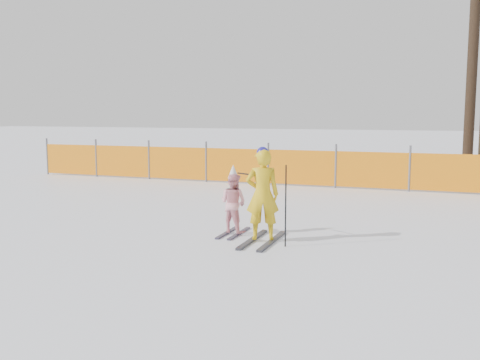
{
  "coord_description": "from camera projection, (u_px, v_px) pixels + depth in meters",
  "views": [
    {
      "loc": [
        3.04,
        -7.89,
        2.13
      ],
      "look_at": [
        0.0,
        0.5,
        1.0
      ],
      "focal_mm": 40.0,
      "sensor_mm": 36.0,
      "label": 1
    }
  ],
  "objects": [
    {
      "name": "ski_poles",
      "position": [
        275.0,
        197.0,
        8.62
      ],
      "size": [
        1.01,
        0.53,
        1.31
      ],
      "color": "black",
      "rests_on": "ground"
    },
    {
      "name": "safety_fence",
      "position": [
        269.0,
        166.0,
        15.8
      ],
      "size": [
        16.07,
        0.06,
        1.25
      ],
      "color": "#595960",
      "rests_on": "ground"
    },
    {
      "name": "child",
      "position": [
        233.0,
        202.0,
        9.38
      ],
      "size": [
        0.59,
        1.02,
        1.23
      ],
      "color": "black",
      "rests_on": "ground"
    },
    {
      "name": "ground",
      "position": [
        229.0,
        245.0,
        8.66
      ],
      "size": [
        120.0,
        120.0,
        0.0
      ],
      "primitive_type": "plane",
      "color": "white",
      "rests_on": "ground"
    },
    {
      "name": "adult",
      "position": [
        262.0,
        195.0,
        8.78
      ],
      "size": [
        0.63,
        1.41,
        1.58
      ],
      "color": "black",
      "rests_on": "ground"
    }
  ]
}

